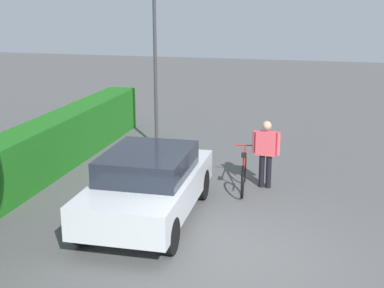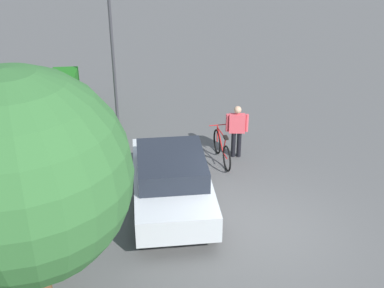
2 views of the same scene
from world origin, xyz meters
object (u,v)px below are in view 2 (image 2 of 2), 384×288
street_lamp (112,38)px  person_rider (237,128)px  parked_car_near (172,180)px  bicycle (222,149)px  tree_kerbside (22,177)px

street_lamp → person_rider: bearing=-128.5°
parked_car_near → person_rider: 3.18m
bicycle → street_lamp: street_lamp is taller
parked_car_near → bicycle: parked_car_near is taller
parked_car_near → person_rider: person_rider is taller
person_rider → tree_kerbside: bearing=145.8°
bicycle → person_rider: (0.26, -0.46, 0.52)m
parked_car_near → tree_kerbside: (-4.00, 2.32, 2.58)m
person_rider → street_lamp: 4.94m
bicycle → street_lamp: (3.08, 3.09, 2.49)m
bicycle → street_lamp: 5.02m
street_lamp → tree_kerbside: size_ratio=0.92×
parked_car_near → tree_kerbside: 5.30m
parked_car_near → bicycle: 2.71m
parked_car_near → street_lamp: 5.86m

